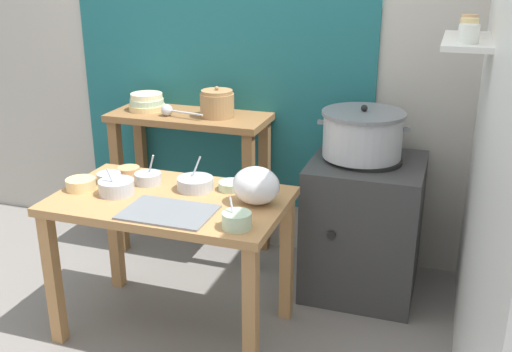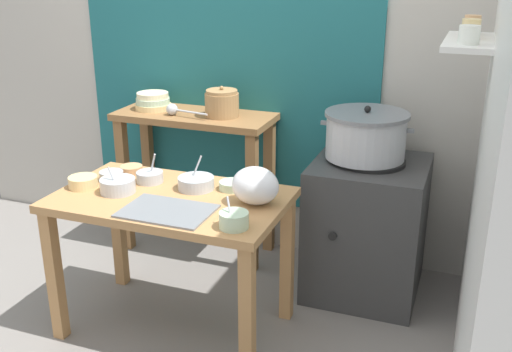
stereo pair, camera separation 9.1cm
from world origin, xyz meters
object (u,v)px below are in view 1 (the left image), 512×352
object	(u,v)px
serving_tray	(168,212)
back_shelf_table	(190,149)
prep_bowl_2	(148,178)
prep_table	(171,219)
stove_block	(363,226)
prep_bowl_7	(232,185)
steamer_pot	(363,134)
prep_bowl_6	(109,177)
prep_bowl_1	(81,184)
prep_bowl_5	(237,220)
prep_bowl_0	(195,183)
bowl_stack_enamel	(147,102)
prep_bowl_4	(116,187)
ladle	(168,110)
clay_pot	(217,104)
plastic_bag	(256,186)

from	to	relation	value
serving_tray	back_shelf_table	bearing A→B (deg)	109.27
prep_bowl_2	prep_table	bearing A→B (deg)	-35.96
stove_block	prep_bowl_7	world-z (taller)	stove_block
prep_table	steamer_pot	bearing A→B (deg)	42.74
prep_bowl_2	prep_bowl_6	xyz separation A→B (m)	(-0.20, -0.05, -0.00)
prep_bowl_1	prep_bowl_5	xyz separation A→B (m)	(0.87, -0.17, 0.01)
prep_bowl_5	back_shelf_table	bearing A→B (deg)	123.42
prep_bowl_5	prep_bowl_1	bearing A→B (deg)	168.90
back_shelf_table	prep_bowl_0	bearing A→B (deg)	-63.62
bowl_stack_enamel	prep_bowl_5	xyz separation A→B (m)	(0.98, -1.06, -0.19)
prep_bowl_4	back_shelf_table	bearing A→B (deg)	90.95
prep_table	ladle	world-z (taller)	ladle
back_shelf_table	ladle	bearing A→B (deg)	-139.52
prep_bowl_1	bowl_stack_enamel	bearing A→B (deg)	96.58
stove_block	prep_bowl_1	world-z (taller)	stove_block
stove_block	prep_bowl_2	distance (m)	1.22
prep_bowl_2	prep_bowl_7	distance (m)	0.43
prep_table	clay_pot	size ratio (longest dim) A/B	5.51
prep_table	prep_bowl_1	distance (m)	0.48
bowl_stack_enamel	clay_pot	bearing A→B (deg)	-1.28
serving_tray	prep_bowl_1	world-z (taller)	prep_bowl_1
prep_bowl_2	serving_tray	bearing A→B (deg)	-49.38
plastic_bag	prep_bowl_4	xyz separation A→B (m)	(-0.67, -0.10, -0.05)
bowl_stack_enamel	ladle	world-z (taller)	bowl_stack_enamel
back_shelf_table	bowl_stack_enamel	distance (m)	0.39
serving_tray	prep_table	bearing A→B (deg)	113.93
bowl_stack_enamel	prep_bowl_0	xyz separation A→B (m)	(0.63, -0.71, -0.20)
stove_block	prep_bowl_6	distance (m)	1.40
ladle	prep_bowl_7	xyz separation A→B (m)	(0.61, -0.57, -0.19)
serving_tray	plastic_bag	distance (m)	0.41
stove_block	prep_bowl_0	bearing A→B (deg)	-142.72
prep_bowl_2	prep_bowl_6	world-z (taller)	prep_bowl_2
stove_block	prep_bowl_0	world-z (taller)	prep_bowl_0
steamer_pot	serving_tray	size ratio (longest dim) A/B	1.22
prep_bowl_0	prep_bowl_5	bearing A→B (deg)	-45.27
back_shelf_table	prep_bowl_4	size ratio (longest dim) A/B	5.66
steamer_pot	bowl_stack_enamel	distance (m)	1.35
prep_bowl_0	prep_bowl_6	xyz separation A→B (m)	(-0.45, -0.04, -0.01)
prep_table	stove_block	distance (m)	1.11
prep_table	prep_bowl_1	size ratio (longest dim) A/B	7.74
prep_bowl_0	prep_bowl_6	size ratio (longest dim) A/B	1.47
clay_pot	back_shelf_table	bearing A→B (deg)	-180.00
bowl_stack_enamel	prep_bowl_1	xyz separation A→B (m)	(0.10, -0.89, -0.20)
bowl_stack_enamel	prep_bowl_2	xyz separation A→B (m)	(0.37, -0.71, -0.20)
steamer_pot	prep_bowl_6	size ratio (longest dim) A/B	4.06
prep_bowl_0	prep_bowl_2	xyz separation A→B (m)	(-0.26, 0.00, -0.00)
ladle	prep_bowl_5	distance (m)	1.26
prep_bowl_2	prep_bowl_5	xyz separation A→B (m)	(0.60, -0.35, 0.01)
prep_bowl_4	stove_block	bearing A→B (deg)	34.44
back_shelf_table	stove_block	bearing A→B (deg)	-6.75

